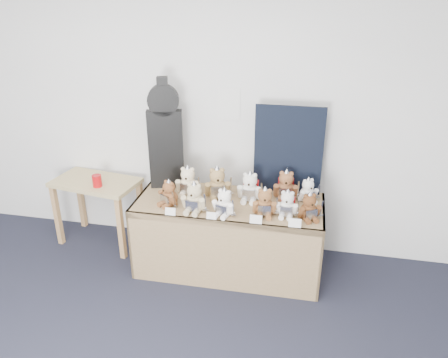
% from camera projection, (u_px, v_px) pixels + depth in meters
% --- Properties ---
extents(room_shell, '(6.00, 6.00, 6.00)m').
position_uv_depth(room_shell, '(229.00, 104.00, 3.96)').
color(room_shell, silver).
rests_on(room_shell, floor).
extents(display_table, '(1.66, 0.71, 0.69)m').
position_uv_depth(display_table, '(227.00, 221.00, 3.83)').
color(display_table, olive).
rests_on(display_table, floor).
extents(side_table, '(0.88, 0.57, 0.68)m').
position_uv_depth(side_table, '(97.00, 192.00, 4.30)').
color(side_table, '#9D8A54').
rests_on(side_table, floor).
extents(guitar_case, '(0.32, 0.17, 1.03)m').
position_uv_depth(guitar_case, '(165.00, 135.00, 3.92)').
color(guitar_case, black).
rests_on(guitar_case, display_table).
extents(navy_board, '(0.61, 0.02, 0.81)m').
position_uv_depth(navy_board, '(288.00, 151.00, 3.85)').
color(navy_board, black).
rests_on(navy_board, display_table).
extents(red_cup, '(0.09, 0.09, 0.12)m').
position_uv_depth(red_cup, '(97.00, 181.00, 4.11)').
color(red_cup, '#B00B0F').
rests_on(red_cup, side_table).
extents(teddy_front_far_left, '(0.21, 0.21, 0.26)m').
position_uv_depth(teddy_front_far_left, '(169.00, 194.00, 3.74)').
color(teddy_front_far_left, brown).
rests_on(teddy_front_far_left, display_table).
extents(teddy_front_left, '(0.24, 0.20, 0.29)m').
position_uv_depth(teddy_front_left, '(194.00, 199.00, 3.63)').
color(teddy_front_left, tan).
rests_on(teddy_front_left, display_table).
extents(teddy_front_centre, '(0.21, 0.20, 0.26)m').
position_uv_depth(teddy_front_centre, '(224.00, 203.00, 3.58)').
color(teddy_front_centre, white).
rests_on(teddy_front_centre, display_table).
extents(teddy_front_right, '(0.22, 0.19, 0.27)m').
position_uv_depth(teddy_front_right, '(265.00, 203.00, 3.57)').
color(teddy_front_right, brown).
rests_on(teddy_front_right, display_table).
extents(teddy_front_far_right, '(0.21, 0.17, 0.26)m').
position_uv_depth(teddy_front_far_right, '(287.00, 205.00, 3.57)').
color(teddy_front_far_right, silver).
rests_on(teddy_front_far_right, display_table).
extents(teddy_front_end, '(0.21, 0.20, 0.26)m').
position_uv_depth(teddy_front_end, '(309.00, 208.00, 3.52)').
color(teddy_front_end, brown).
rests_on(teddy_front_end, display_table).
extents(teddy_back_left, '(0.24, 0.20, 0.30)m').
position_uv_depth(teddy_back_left, '(188.00, 182.00, 3.92)').
color(teddy_back_left, beige).
rests_on(teddy_back_left, display_table).
extents(teddy_back_centre_left, '(0.27, 0.25, 0.32)m').
position_uv_depth(teddy_back_centre_left, '(217.00, 184.00, 3.86)').
color(teddy_back_centre_left, '#9A7C4D').
rests_on(teddy_back_centre_left, display_table).
extents(teddy_back_centre_right, '(0.24, 0.20, 0.30)m').
position_uv_depth(teddy_back_centre_right, '(250.00, 188.00, 3.82)').
color(teddy_back_centre_right, white).
rests_on(teddy_back_centre_right, display_table).
extents(teddy_back_right, '(0.25, 0.21, 0.30)m').
position_uv_depth(teddy_back_right, '(286.00, 186.00, 3.84)').
color(teddy_back_right, brown).
rests_on(teddy_back_right, display_table).
extents(teddy_back_end, '(0.20, 0.20, 0.24)m').
position_uv_depth(teddy_back_end, '(308.00, 191.00, 3.81)').
color(teddy_back_end, white).
rests_on(teddy_back_end, display_table).
extents(entry_card_a, '(0.09, 0.02, 0.06)m').
position_uv_depth(entry_card_a, '(170.00, 212.00, 3.60)').
color(entry_card_a, silver).
rests_on(entry_card_a, display_table).
extents(entry_card_b, '(0.08, 0.02, 0.06)m').
position_uv_depth(entry_card_b, '(211.00, 216.00, 3.54)').
color(entry_card_b, silver).
rests_on(entry_card_b, display_table).
extents(entry_card_c, '(0.10, 0.02, 0.07)m').
position_uv_depth(entry_card_c, '(256.00, 219.00, 3.47)').
color(entry_card_c, silver).
rests_on(entry_card_c, display_table).
extents(entry_card_d, '(0.10, 0.02, 0.07)m').
position_uv_depth(entry_card_d, '(295.00, 223.00, 3.42)').
color(entry_card_d, silver).
rests_on(entry_card_d, display_table).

